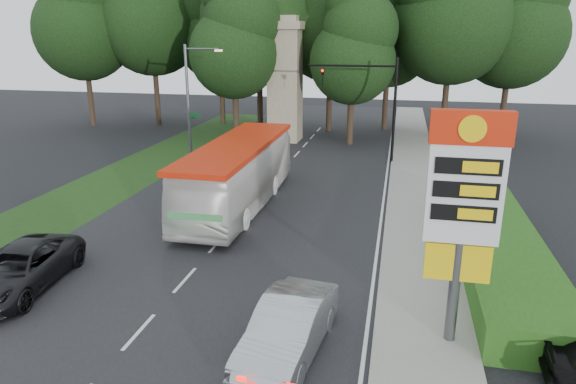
% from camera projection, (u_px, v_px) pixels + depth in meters
% --- Properties ---
extents(ground, '(120.00, 120.00, 0.00)m').
position_uv_depth(ground, '(131.00, 342.00, 15.18)').
color(ground, black).
rests_on(ground, ground).
extents(road_surface, '(14.00, 80.00, 0.02)m').
position_uv_depth(road_surface, '(247.00, 210.00, 26.37)').
color(road_surface, black).
rests_on(road_surface, ground).
extents(sidewalk_right, '(3.00, 80.00, 0.12)m').
position_uv_depth(sidewalk_right, '(417.00, 222.00, 24.63)').
color(sidewalk_right, gray).
rests_on(sidewalk_right, ground).
extents(grass_verge_left, '(5.00, 50.00, 0.02)m').
position_uv_depth(grass_verge_left, '(135.00, 171.00, 33.90)').
color(grass_verge_left, '#193814').
rests_on(grass_verge_left, ground).
extents(hedge, '(3.00, 14.00, 1.20)m').
position_uv_depth(hedge, '(499.00, 250.00, 20.13)').
color(hedge, '#264E15').
rests_on(hedge, ground).
extents(gas_station_pylon, '(2.10, 0.45, 6.85)m').
position_uv_depth(gas_station_pylon, '(464.00, 199.00, 13.85)').
color(gas_station_pylon, '#59595E').
rests_on(gas_station_pylon, ground).
extents(traffic_signal_mast, '(6.10, 0.35, 7.20)m').
position_uv_depth(traffic_signal_mast, '(376.00, 95.00, 35.03)').
color(traffic_signal_mast, black).
rests_on(traffic_signal_mast, ground).
extents(streetlight_signs, '(2.75, 0.98, 8.00)m').
position_uv_depth(streetlight_signs, '(191.00, 97.00, 35.81)').
color(streetlight_signs, '#59595E').
rests_on(streetlight_signs, ground).
extents(monument, '(3.00, 3.00, 10.05)m').
position_uv_depth(monument, '(285.00, 79.00, 42.06)').
color(monument, gray).
rests_on(monument, ground).
extents(tree_far_west, '(8.96, 8.96, 17.60)m').
position_uv_depth(tree_far_west, '(81.00, 11.00, 47.26)').
color(tree_far_west, '#2D2116').
rests_on(tree_far_west, ground).
extents(tree_west_mid, '(9.80, 9.80, 19.25)m').
position_uv_depth(tree_west_mid, '(150.00, 0.00, 47.61)').
color(tree_west_mid, '#2D2116').
rests_on(tree_west_mid, ground).
extents(tree_west_near, '(8.40, 8.40, 16.50)m').
position_uv_depth(tree_west_near, '(219.00, 19.00, 48.75)').
color(tree_west_near, '#2D2116').
rests_on(tree_west_near, ground).
extents(tree_center_right, '(9.24, 9.24, 18.15)m').
position_uv_depth(tree_center_right, '(331.00, 5.00, 44.35)').
color(tree_center_right, '#2D2116').
rests_on(tree_center_right, ground).
extents(tree_east_near, '(8.12, 8.12, 15.95)m').
position_uv_depth(tree_east_near, '(390.00, 22.00, 45.60)').
color(tree_east_near, '#2D2116').
rests_on(tree_east_near, ground).
extents(tree_far_east, '(8.68, 8.68, 17.05)m').
position_uv_depth(tree_far_east, '(515.00, 12.00, 41.51)').
color(tree_far_east, '#2D2116').
rests_on(tree_far_east, ground).
extents(tree_monument_left, '(7.28, 7.28, 14.30)m').
position_uv_depth(tree_monument_left, '(233.00, 34.00, 40.87)').
color(tree_monument_left, '#2D2116').
rests_on(tree_monument_left, ground).
extents(tree_monument_right, '(6.72, 6.72, 13.20)m').
position_uv_depth(tree_monument_right, '(353.00, 43.00, 39.61)').
color(tree_monument_right, '#2D2116').
rests_on(tree_monument_right, ground).
extents(transit_bus, '(2.87, 12.20, 3.40)m').
position_uv_depth(transit_bus, '(238.00, 175.00, 26.53)').
color(transit_bus, white).
rests_on(transit_bus, ground).
extents(sedan_silver, '(2.30, 5.08, 1.62)m').
position_uv_depth(sedan_silver, '(288.00, 328.00, 14.40)').
color(sedan_silver, '#A6A8AE').
rests_on(sedan_silver, ground).
extents(suv_charcoal, '(3.08, 5.73, 1.53)m').
position_uv_depth(suv_charcoal, '(18.00, 269.00, 18.12)').
color(suv_charcoal, black).
rests_on(suv_charcoal, ground).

